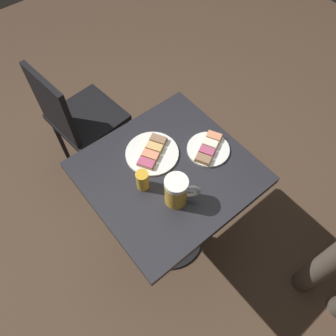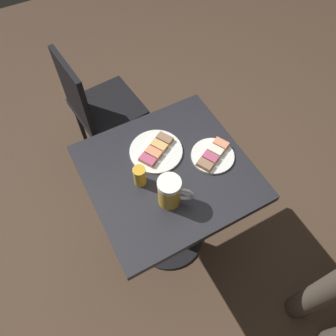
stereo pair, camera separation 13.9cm
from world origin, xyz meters
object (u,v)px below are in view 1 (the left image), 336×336
object	(u,v)px
plate_near	(152,152)
plate_far	(208,149)
beer_mug	(177,191)
cafe_chair	(76,117)
beer_glass_small	(143,180)

from	to	relation	value
plate_near	plate_far	world-z (taller)	same
beer_mug	cafe_chair	size ratio (longest dim) A/B	0.17
plate_near	plate_far	distance (m)	0.25
beer_glass_small	beer_mug	bearing A→B (deg)	26.20
plate_far	cafe_chair	distance (m)	0.87
plate_far	beer_mug	world-z (taller)	beer_mug
plate_far	beer_mug	distance (m)	0.30
plate_near	beer_mug	bearing A→B (deg)	-14.49
plate_near	beer_glass_small	world-z (taller)	beer_glass_small
plate_far	beer_glass_small	size ratio (longest dim) A/B	2.03
cafe_chair	beer_mug	bearing A→B (deg)	-3.92
plate_far	beer_mug	xyz separation A→B (m)	(0.10, -0.27, 0.06)
plate_near	beer_mug	distance (m)	0.26
plate_near	beer_mug	world-z (taller)	beer_mug
beer_mug	beer_glass_small	bearing A→B (deg)	-153.80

